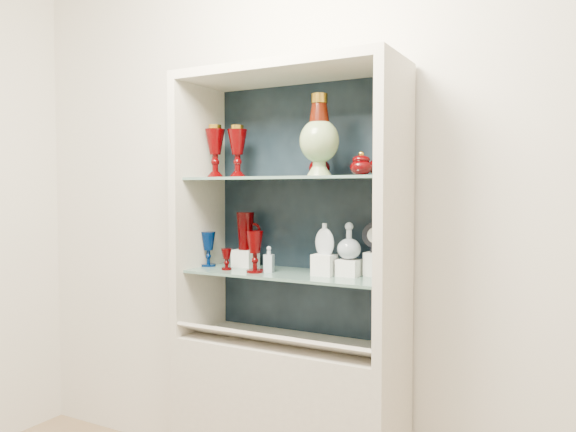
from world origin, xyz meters
The scene contains 29 objects.
wall_back centered at (0.00, 1.75, 1.40)m, with size 3.50×0.02×2.80m, color silver.
cabinet_base centered at (0.00, 1.53, 0.38)m, with size 1.00×0.40×0.75m, color #BAB09E.
cabinet_back_panel centered at (0.00, 1.72, 1.32)m, with size 0.98×0.02×1.15m, color black.
cabinet_side_left centered at (-0.48, 1.53, 1.32)m, with size 0.04×0.40×1.15m, color #BAB09E.
cabinet_side_right centered at (0.48, 1.53, 1.32)m, with size 0.04×0.40×1.15m, color #BAB09E.
cabinet_top_cap centered at (0.00, 1.53, 1.92)m, with size 1.00×0.40×0.04m, color #BAB09E.
shelf_lower centered at (0.00, 1.55, 1.04)m, with size 0.92×0.34×0.01m, color slate.
shelf_upper centered at (0.00, 1.55, 1.46)m, with size 0.92×0.34×0.01m, color slate.
label_ledge centered at (0.00, 1.42, 0.78)m, with size 0.92×0.18×0.01m, color #BAB09E.
label_card_0 centered at (0.06, 1.42, 0.80)m, with size 0.10×0.07×0.00m, color white.
label_card_1 centered at (-0.24, 1.42, 0.80)m, with size 0.10×0.07×0.00m, color white.
pedestal_lamp_left centered at (-0.40, 1.55, 1.59)m, with size 0.10×0.10×0.25m, color #470000, non-canonical shape.
pedestal_lamp_right centered at (-0.28, 1.56, 1.59)m, with size 0.09×0.09×0.24m, color #470000, non-canonical shape.
enamel_urn centered at (0.17, 1.49, 1.64)m, with size 0.16×0.16×0.34m, color #0A4916, non-canonical shape.
ruby_decanter_a centered at (0.11, 1.61, 1.59)m, with size 0.09×0.09×0.24m, color #460001, non-canonical shape.
ruby_decanter_b centered at (0.38, 1.61, 1.57)m, with size 0.09×0.09×0.20m, color #460001, non-canonical shape.
lidded_bowl centered at (0.35, 1.50, 1.52)m, with size 0.09×0.09×0.10m, color #460001, non-canonical shape.
cobalt_goblet centered at (-0.44, 1.54, 1.13)m, with size 0.07×0.07×0.17m, color #001545, non-canonical shape.
ruby_goblet_tall centered at (-0.14, 1.48, 1.14)m, with size 0.08×0.08×0.18m, color #470000, non-canonical shape.
ruby_goblet_small centered at (-0.29, 1.48, 1.10)m, with size 0.05×0.05×0.10m, color #460001, non-canonical shape.
riser_ruby_pitcher centered at (-0.28, 1.62, 1.09)m, with size 0.10×0.10×0.08m, color silver.
ruby_pitcher centered at (-0.28, 1.62, 1.22)m, with size 0.13×0.08×0.18m, color #470000, non-canonical shape.
clear_square_bottle centered at (-0.09, 1.52, 1.11)m, with size 0.04×0.04×0.12m, color #96A5B1, non-canonical shape.
riser_flat_flask centered at (0.17, 1.55, 1.09)m, with size 0.09×0.09×0.09m, color silver.
flat_flask centered at (0.17, 1.55, 1.21)m, with size 0.10×0.04×0.14m, color #B4BFC9, non-canonical shape.
riser_clear_round_decanter centered at (0.27, 1.58, 1.08)m, with size 0.09×0.09×0.07m, color silver.
clear_round_decanter centered at (0.27, 1.58, 1.19)m, with size 0.10×0.10×0.15m, color #96A5B1, non-canonical shape.
riser_cameo_medallion centered at (0.36, 1.64, 1.10)m, with size 0.08×0.08×0.10m, color silver.
cameo_medallion centered at (0.36, 1.64, 1.22)m, with size 0.11×0.04×0.13m, color black, non-canonical shape.
Camera 1 is at (1.17, -0.61, 1.41)m, focal length 35.00 mm.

